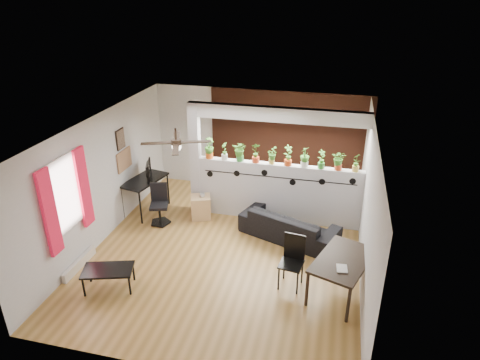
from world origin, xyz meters
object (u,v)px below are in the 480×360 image
object	(u,v)px
potted_plant_0	(209,148)
computer_desk	(145,182)
potted_plant_9	(356,162)
potted_plant_3	(256,152)
potted_plant_2	(240,151)
potted_plant_7	(322,159)
coffee_table	(108,271)
potted_plant_6	(305,156)
dining_table	(343,263)
potted_plant_4	(272,155)
folding_chair	(293,256)
potted_plant_1	(224,150)
cup	(202,195)
potted_plant_5	(288,155)
sofa	(289,226)
office_chair	(159,207)
potted_plant_8	(339,160)
cube_shelf	(201,207)
ceiling_fan	(176,144)

from	to	relation	value
potted_plant_0	computer_desk	distance (m)	1.73
potted_plant_9	potted_plant_3	bearing A→B (deg)	180.00
potted_plant_2	potted_plant_7	size ratio (longest dim) A/B	1.10
potted_plant_7	coffee_table	bearing A→B (deg)	-137.34
potted_plant_0	potted_plant_6	xyz separation A→B (m)	(2.11, 0.00, -0.01)
dining_table	coffee_table	size ratio (longest dim) A/B	1.54
potted_plant_9	computer_desk	world-z (taller)	potted_plant_9
potted_plant_4	folding_chair	xyz separation A→B (m)	(0.78, -2.22, -0.97)
potted_plant_1	cup	world-z (taller)	potted_plant_1
potted_plant_5	potted_plant_7	world-z (taller)	potted_plant_5
potted_plant_9	sofa	bearing A→B (deg)	-149.77
office_chair	coffee_table	xyz separation A→B (m)	(0.04, -2.32, -0.05)
computer_desk	folding_chair	world-z (taller)	folding_chair
potted_plant_2	potted_plant_7	bearing A→B (deg)	-0.00
potted_plant_8	potted_plant_9	world-z (taller)	potted_plant_8
potted_plant_5	folding_chair	distance (m)	2.47
sofa	coffee_table	bearing A→B (deg)	60.47
potted_plant_8	cube_shelf	world-z (taller)	potted_plant_8
ceiling_fan	potted_plant_1	bearing A→B (deg)	78.35
ceiling_fan	potted_plant_4	world-z (taller)	ceiling_fan
potted_plant_7	cube_shelf	size ratio (longest dim) A/B	0.76
ceiling_fan	potted_plant_0	distance (m)	1.94
potted_plant_0	potted_plant_2	world-z (taller)	potted_plant_0
potted_plant_7	cube_shelf	world-z (taller)	potted_plant_7
potted_plant_6	computer_desk	size ratio (longest dim) A/B	0.36
potted_plant_6	sofa	distance (m)	1.49
potted_plant_9	ceiling_fan	bearing A→B (deg)	-150.49
potted_plant_0	office_chair	world-z (taller)	potted_plant_0
potted_plant_3	potted_plant_6	bearing A→B (deg)	0.00
coffee_table	potted_plant_5	bearing A→B (deg)	49.35
ceiling_fan	computer_desk	xyz separation A→B (m)	(-1.45, 1.46, -1.57)
potted_plant_8	office_chair	size ratio (longest dim) A/B	0.46
potted_plant_2	computer_desk	bearing A→B (deg)	-171.10
sofa	potted_plant_8	bearing A→B (deg)	-120.35
potted_plant_0	dining_table	world-z (taller)	potted_plant_0
potted_plant_4	potted_plant_3	bearing A→B (deg)	-180.00
cup	computer_desk	distance (m)	1.40
potted_plant_6	potted_plant_9	distance (m)	1.05
potted_plant_2	folding_chair	world-z (taller)	potted_plant_2
dining_table	coffee_table	bearing A→B (deg)	-168.28
potted_plant_6	cube_shelf	distance (m)	2.62
potted_plant_4	dining_table	world-z (taller)	potted_plant_4
cube_shelf	ceiling_fan	bearing A→B (deg)	-105.99
potted_plant_4	office_chair	distance (m)	2.72
folding_chair	potted_plant_6	bearing A→B (deg)	92.07
potted_plant_0	cup	xyz separation A→B (m)	(-0.08, -0.34, -1.02)
ceiling_fan	coffee_table	size ratio (longest dim) A/B	1.25
office_chair	cube_shelf	bearing A→B (deg)	28.18
cube_shelf	sofa	bearing A→B (deg)	-30.74
potted_plant_8	sofa	distance (m)	1.71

